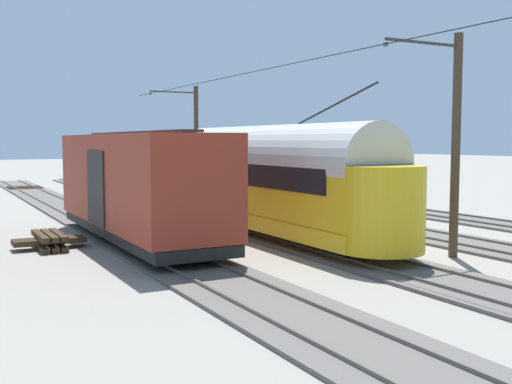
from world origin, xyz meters
name	(u,v)px	position (x,y,z in m)	size (l,w,h in m)	color
ground_plane	(346,236)	(0.00, 0.00, 0.00)	(220.00, 220.00, 0.00)	gray
track_streetcar_siding	(479,221)	(-7.70, -0.31, 0.05)	(2.80, 80.00, 0.18)	#56514C
track_adjacent_siding	(392,229)	(-2.57, -0.31, 0.05)	(2.80, 80.00, 0.18)	#56514C
track_third_siding	(286,238)	(2.57, -0.31, 0.05)	(2.80, 80.00, 0.18)	#56514C
track_outer_siding	(155,250)	(7.70, -0.31, 0.05)	(2.80, 80.00, 0.18)	#56514C
vintage_streetcar	(271,178)	(2.57, -1.47, 2.25)	(2.65, 15.72, 5.28)	gold
boxcar_adjacent	(137,184)	(7.71, -2.17, 2.16)	(2.96, 11.64, 3.85)	maroon
catenary_pole_foreground	(195,141)	(-0.25, -15.72, 3.69)	(3.12, 0.28, 7.03)	#423323
catenary_pole_mid_near	(454,141)	(-0.25, 5.16, 3.69)	(3.12, 0.28, 7.03)	#423323
overhead_wire_run	(369,48)	(2.51, 4.35, 6.49)	(2.92, 45.76, 0.18)	black
spare_tie_stack	(49,241)	(10.70, -2.62, 0.27)	(2.40, 2.40, 0.54)	#382819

